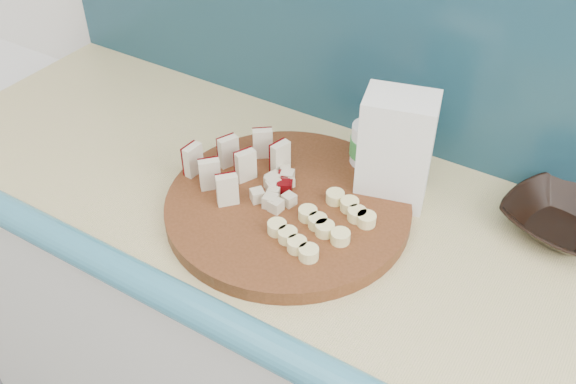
% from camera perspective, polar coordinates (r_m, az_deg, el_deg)
% --- Properties ---
extents(backsplash, '(2.20, 0.02, 0.50)m').
position_cam_1_polar(backsplash, '(1.21, 20.59, 10.92)').
color(backsplash, teal).
rests_on(backsplash, kitchen_counter).
extents(cutting_board, '(0.57, 0.57, 0.03)m').
position_cam_1_polar(cutting_board, '(1.17, -0.00, -1.28)').
color(cutting_board, '#46240F').
rests_on(cutting_board, kitchen_counter).
extents(apple_wedges, '(0.17, 0.19, 0.06)m').
position_cam_1_polar(apple_wedges, '(1.21, -4.72, 2.65)').
color(apple_wedges, beige).
rests_on(apple_wedges, cutting_board).
extents(apple_chunks, '(0.08, 0.08, 0.02)m').
position_cam_1_polar(apple_chunks, '(1.17, -0.83, 0.37)').
color(apple_chunks, beige).
rests_on(apple_chunks, cutting_board).
extents(banana_slices, '(0.16, 0.19, 0.02)m').
position_cam_1_polar(banana_slices, '(1.10, 3.10, -2.91)').
color(banana_slices, '#FFF09B').
rests_on(banana_slices, cutting_board).
extents(brown_bowl, '(0.24, 0.24, 0.05)m').
position_cam_1_polar(brown_bowl, '(1.23, 23.16, -2.32)').
color(brown_bowl, black).
rests_on(brown_bowl, kitchen_counter).
extents(flour_bag, '(0.15, 0.12, 0.22)m').
position_cam_1_polar(flour_bag, '(1.16, 9.56, 3.74)').
color(flour_bag, white).
rests_on(flour_bag, kitchen_counter).
extents(canister, '(0.07, 0.07, 0.11)m').
position_cam_1_polar(canister, '(1.25, 7.06, 3.83)').
color(canister, white).
rests_on(canister, kitchen_counter).
extents(banana_peel, '(0.23, 0.21, 0.01)m').
position_cam_1_polar(banana_peel, '(1.22, 3.83, 0.06)').
color(banana_peel, gold).
rests_on(banana_peel, kitchen_counter).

